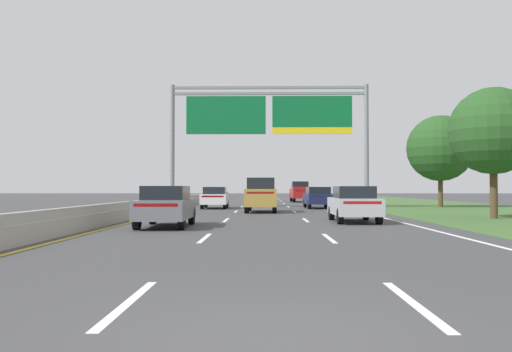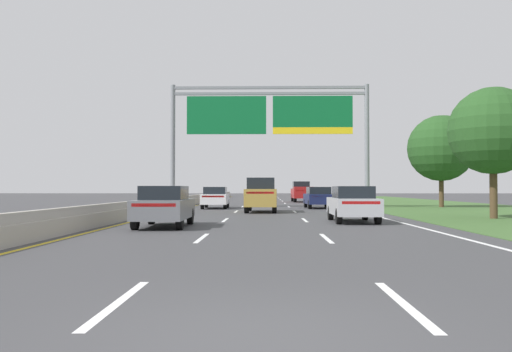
{
  "view_description": "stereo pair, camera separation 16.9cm",
  "coord_description": "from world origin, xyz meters",
  "px_view_note": "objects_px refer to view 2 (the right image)",
  "views": [
    {
      "loc": [
        -0.08,
        -5.51,
        1.49
      ],
      "look_at": [
        -0.58,
        27.86,
        2.24
      ],
      "focal_mm": 37.74,
      "sensor_mm": 36.0,
      "label": 1
    },
    {
      "loc": [
        0.08,
        -5.51,
        1.49
      ],
      "look_at": [
        -0.58,
        27.86,
        2.24
      ],
      "focal_mm": 37.74,
      "sensor_mm": 36.0,
      "label": 2
    }
  ],
  "objects_px": {
    "pickup_truck_red": "(302,192)",
    "car_navy_right_lane_sedan": "(318,197)",
    "car_grey_left_lane_sedan": "(165,206)",
    "car_gold_centre_lane_suv": "(261,194)",
    "car_white_left_lane_sedan": "(215,197)",
    "roadside_tree_near": "(493,131)",
    "overhead_sign_gantry": "(269,120)",
    "roadside_tree_mid": "(441,148)",
    "car_silver_right_lane_sedan": "(353,203)"
  },
  "relations": [
    {
      "from": "car_gold_centre_lane_suv",
      "to": "car_grey_left_lane_sedan",
      "type": "bearing_deg",
      "value": 165.5
    },
    {
      "from": "overhead_sign_gantry",
      "to": "pickup_truck_red",
      "type": "bearing_deg",
      "value": 78.45
    },
    {
      "from": "car_grey_left_lane_sedan",
      "to": "roadside_tree_mid",
      "type": "bearing_deg",
      "value": -40.42
    },
    {
      "from": "pickup_truck_red",
      "to": "roadside_tree_mid",
      "type": "relative_size",
      "value": 0.76
    },
    {
      "from": "pickup_truck_red",
      "to": "roadside_tree_near",
      "type": "distance_m",
      "value": 32.6
    },
    {
      "from": "pickup_truck_red",
      "to": "car_silver_right_lane_sedan",
      "type": "height_order",
      "value": "pickup_truck_red"
    },
    {
      "from": "overhead_sign_gantry",
      "to": "car_navy_right_lane_sedan",
      "type": "xyz_separation_m",
      "value": [
        3.6,
        -0.8,
        -5.81
      ]
    },
    {
      "from": "car_gold_centre_lane_suv",
      "to": "roadside_tree_near",
      "type": "xyz_separation_m",
      "value": [
        11.31,
        -7.1,
        3.16
      ]
    },
    {
      "from": "overhead_sign_gantry",
      "to": "car_white_left_lane_sedan",
      "type": "relative_size",
      "value": 3.4
    },
    {
      "from": "car_gold_centre_lane_suv",
      "to": "roadside_tree_mid",
      "type": "relative_size",
      "value": 0.67
    },
    {
      "from": "car_grey_left_lane_sedan",
      "to": "roadside_tree_mid",
      "type": "distance_m",
      "value": 27.66
    },
    {
      "from": "car_grey_left_lane_sedan",
      "to": "car_gold_centre_lane_suv",
      "type": "height_order",
      "value": "car_gold_centre_lane_suv"
    },
    {
      "from": "car_gold_centre_lane_suv",
      "to": "roadside_tree_near",
      "type": "distance_m",
      "value": 13.72
    },
    {
      "from": "car_gold_centre_lane_suv",
      "to": "roadside_tree_mid",
      "type": "bearing_deg",
      "value": -57.39
    },
    {
      "from": "car_gold_centre_lane_suv",
      "to": "car_silver_right_lane_sedan",
      "type": "distance_m",
      "value": 10.46
    },
    {
      "from": "car_navy_right_lane_sedan",
      "to": "roadside_tree_near",
      "type": "height_order",
      "value": "roadside_tree_near"
    },
    {
      "from": "roadside_tree_mid",
      "to": "car_silver_right_lane_sedan",
      "type": "bearing_deg",
      "value": -118.29
    },
    {
      "from": "car_white_left_lane_sedan",
      "to": "roadside_tree_mid",
      "type": "height_order",
      "value": "roadside_tree_mid"
    },
    {
      "from": "car_grey_left_lane_sedan",
      "to": "car_navy_right_lane_sedan",
      "type": "bearing_deg",
      "value": -23.0
    },
    {
      "from": "car_grey_left_lane_sedan",
      "to": "overhead_sign_gantry",
      "type": "bearing_deg",
      "value": -12.71
    },
    {
      "from": "pickup_truck_red",
      "to": "car_silver_right_lane_sedan",
      "type": "bearing_deg",
      "value": 178.81
    },
    {
      "from": "car_gold_centre_lane_suv",
      "to": "car_navy_right_lane_sedan",
      "type": "relative_size",
      "value": 1.06
    },
    {
      "from": "car_white_left_lane_sedan",
      "to": "car_silver_right_lane_sedan",
      "type": "relative_size",
      "value": 1.0
    },
    {
      "from": "roadside_tree_near",
      "to": "car_navy_right_lane_sedan",
      "type": "bearing_deg",
      "value": 117.97
    },
    {
      "from": "roadside_tree_near",
      "to": "pickup_truck_red",
      "type": "bearing_deg",
      "value": 102.85
    },
    {
      "from": "car_grey_left_lane_sedan",
      "to": "car_gold_centre_lane_suv",
      "type": "xyz_separation_m",
      "value": [
        3.59,
        12.74,
        0.28
      ]
    },
    {
      "from": "car_white_left_lane_sedan",
      "to": "roadside_tree_mid",
      "type": "bearing_deg",
      "value": -82.61
    },
    {
      "from": "car_grey_left_lane_sedan",
      "to": "roadside_tree_mid",
      "type": "height_order",
      "value": "roadside_tree_mid"
    },
    {
      "from": "overhead_sign_gantry",
      "to": "car_navy_right_lane_sedan",
      "type": "height_order",
      "value": "overhead_sign_gantry"
    },
    {
      "from": "roadside_tree_near",
      "to": "overhead_sign_gantry",
      "type": "bearing_deg",
      "value": 126.99
    },
    {
      "from": "car_grey_left_lane_sedan",
      "to": "car_gold_centre_lane_suv",
      "type": "relative_size",
      "value": 0.93
    },
    {
      "from": "car_white_left_lane_sedan",
      "to": "car_silver_right_lane_sedan",
      "type": "height_order",
      "value": "same"
    },
    {
      "from": "car_grey_left_lane_sedan",
      "to": "car_gold_centre_lane_suv",
      "type": "bearing_deg",
      "value": -16.72
    },
    {
      "from": "car_silver_right_lane_sedan",
      "to": "roadside_tree_mid",
      "type": "height_order",
      "value": "roadside_tree_mid"
    },
    {
      "from": "car_grey_left_lane_sedan",
      "to": "car_gold_centre_lane_suv",
      "type": "distance_m",
      "value": 13.24
    },
    {
      "from": "pickup_truck_red",
      "to": "car_navy_right_lane_sedan",
      "type": "xyz_separation_m",
      "value": [
        0.06,
        -18.14,
        -0.26
      ]
    },
    {
      "from": "car_navy_right_lane_sedan",
      "to": "overhead_sign_gantry",
      "type": "bearing_deg",
      "value": 75.82
    },
    {
      "from": "car_gold_centre_lane_suv",
      "to": "car_white_left_lane_sedan",
      "type": "height_order",
      "value": "car_gold_centre_lane_suv"
    },
    {
      "from": "car_silver_right_lane_sedan",
      "to": "roadside_tree_mid",
      "type": "distance_m",
      "value": 20.82
    },
    {
      "from": "car_navy_right_lane_sedan",
      "to": "roadside_tree_mid",
      "type": "bearing_deg",
      "value": -79.79
    },
    {
      "from": "overhead_sign_gantry",
      "to": "roadside_tree_near",
      "type": "xyz_separation_m",
      "value": [
        10.76,
        -14.28,
        -2.36
      ]
    },
    {
      "from": "pickup_truck_red",
      "to": "car_white_left_lane_sedan",
      "type": "xyz_separation_m",
      "value": [
        -7.51,
        -18.62,
        -0.26
      ]
    },
    {
      "from": "pickup_truck_red",
      "to": "car_grey_left_lane_sedan",
      "type": "relative_size",
      "value": 1.23
    },
    {
      "from": "pickup_truck_red",
      "to": "car_navy_right_lane_sedan",
      "type": "bearing_deg",
      "value": 178.95
    },
    {
      "from": "pickup_truck_red",
      "to": "roadside_tree_mid",
      "type": "distance_m",
      "value": 19.14
    },
    {
      "from": "car_gold_centre_lane_suv",
      "to": "car_white_left_lane_sedan",
      "type": "bearing_deg",
      "value": 31.27
    },
    {
      "from": "pickup_truck_red",
      "to": "car_silver_right_lane_sedan",
      "type": "relative_size",
      "value": 1.23
    },
    {
      "from": "car_gold_centre_lane_suv",
      "to": "car_silver_right_lane_sedan",
      "type": "relative_size",
      "value": 1.07
    },
    {
      "from": "pickup_truck_red",
      "to": "car_grey_left_lane_sedan",
      "type": "height_order",
      "value": "pickup_truck_red"
    },
    {
      "from": "car_navy_right_lane_sedan",
      "to": "car_gold_centre_lane_suv",
      "type": "bearing_deg",
      "value": 145.34
    }
  ]
}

